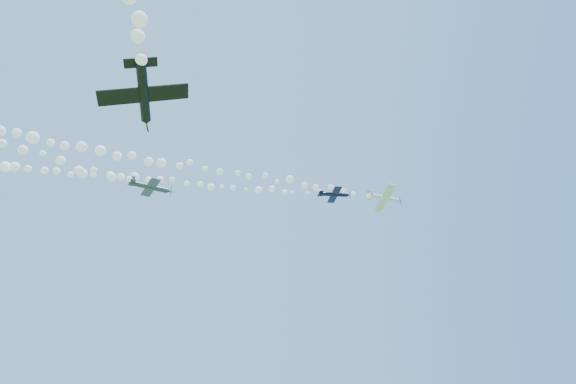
{
  "coord_description": "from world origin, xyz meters",
  "views": [
    {
      "loc": [
        -3.7,
        -62.91,
        2.0
      ],
      "look_at": [
        1.35,
        -6.23,
        45.19
      ],
      "focal_mm": 30.0,
      "sensor_mm": 36.0,
      "label": 1
    }
  ],
  "objects": [
    {
      "name": "plane_white",
      "position": [
        20.18,
        5.87,
        54.25
      ],
      "size": [
        6.76,
        7.05,
        2.17
      ],
      "rotation": [
        -0.19,
        0.02,
        0.18
      ],
      "color": "white"
    },
    {
      "name": "smoke_trail_white",
      "position": [
        -20.3,
        -1.66,
        53.95
      ],
      "size": [
        77.05,
        16.34,
        2.87
      ],
      "primitive_type": null,
      "color": "white"
    },
    {
      "name": "plane_navy",
      "position": [
        10.62,
        4.67,
        53.51
      ],
      "size": [
        6.11,
        6.29,
        1.67
      ],
      "rotation": [
        0.17,
        -0.05,
        0.05
      ],
      "color": "black"
    },
    {
      "name": "smoke_trail_navy",
      "position": [
        -28.46,
        2.72,
        53.3
      ],
      "size": [
        74.54,
        5.83,
        2.45
      ],
      "primitive_type": null,
      "color": "white"
    },
    {
      "name": "plane_grey",
      "position": [
        -19.66,
        -2.79,
        47.34
      ],
      "size": [
        6.65,
        6.91,
        2.11
      ],
      "rotation": [
        0.21,
        -0.08,
        0.4
      ],
      "color": "#313947"
    },
    {
      "name": "plane_black",
      "position": [
        -13.78,
        -33.65,
        34.27
      ],
      "size": [
        7.44,
        7.46,
        3.08
      ],
      "rotation": [
        -0.33,
        0.1,
        1.62
      ],
      "color": "black"
    }
  ]
}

